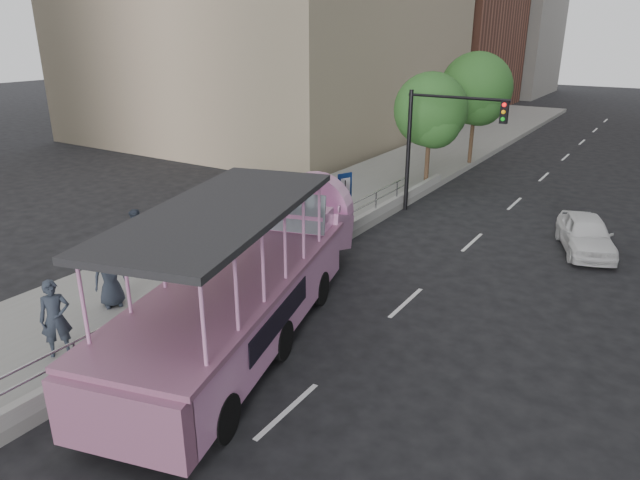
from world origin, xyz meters
TOP-DOWN VIEW (x-y plane):
  - ground at (0.00, 0.00)m, footprint 160.00×160.00m
  - sidewalk at (-5.75, 10.00)m, footprint 5.50×80.00m
  - kerb_wall at (-3.12, 2.00)m, footprint 0.24×30.00m
  - guardrail at (-3.12, 2.00)m, footprint 0.07×22.00m
  - duck_boat at (-1.88, 0.56)m, footprint 5.56×11.79m
  - car at (4.69, 11.26)m, footprint 2.83×4.21m
  - pedestrian_near at (-4.57, -3.45)m, footprint 0.77×0.83m
  - pedestrian_mid at (-7.55, 1.56)m, footprint 1.09×1.03m
  - pedestrian_far at (-5.62, -1.09)m, footprint 0.93×1.04m
  - parking_sign at (-2.89, 7.05)m, footprint 0.27×0.58m
  - traffic_signal at (-1.70, 12.50)m, footprint 4.20×0.32m
  - street_tree_near at (-3.30, 15.93)m, footprint 3.52×3.52m
  - street_tree_far at (-3.10, 21.93)m, footprint 3.97×3.97m
  - midrise_stone_b at (-16.00, 64.00)m, footprint 16.00×14.00m

SIDE VIEW (x-z plane):
  - ground at x=0.00m, z-range 0.00..0.00m
  - sidewalk at x=-5.75m, z-range 0.00..0.30m
  - kerb_wall at x=-3.12m, z-range 0.30..0.66m
  - car at x=4.69m, z-range 0.00..1.33m
  - guardrail at x=-3.12m, z-range 0.79..1.50m
  - pedestrian_mid at x=-7.55m, z-range 0.30..2.08m
  - pedestrian_far at x=-5.62m, z-range 0.30..2.08m
  - pedestrian_near at x=-4.57m, z-range 0.30..2.20m
  - duck_boat at x=-1.88m, z-range -0.49..3.32m
  - parking_sign at x=-2.89m, z-range 0.35..3.12m
  - traffic_signal at x=-1.70m, z-range 0.90..6.10m
  - street_tree_near at x=-3.30m, z-range 0.96..6.68m
  - street_tree_far at x=-3.10m, z-range 1.08..7.53m
  - midrise_stone_b at x=-16.00m, z-range 0.00..20.00m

